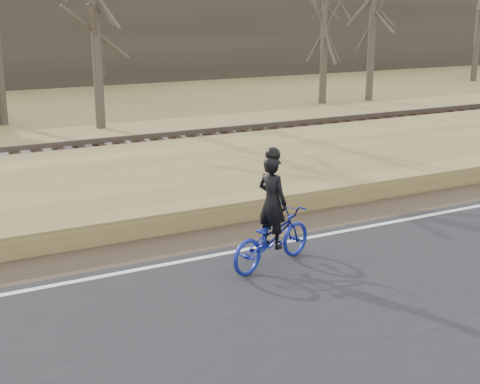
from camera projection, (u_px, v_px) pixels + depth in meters
name	position (u px, v px, depth m)	size (l,w,h in m)	color
ground	(437.00, 220.00, 14.35)	(120.00, 120.00, 0.00)	#9C8A4F
edge_line	(431.00, 215.00, 14.50)	(120.00, 0.12, 0.01)	silver
shoulder	(400.00, 205.00, 15.36)	(120.00, 1.60, 0.04)	#473A2B
embankment	(325.00, 170.00, 17.86)	(120.00, 5.00, 0.44)	#9C8A4F
ballast	(256.00, 144.00, 21.10)	(120.00, 3.00, 0.45)	slate
railroad	(256.00, 135.00, 21.01)	(120.00, 2.40, 0.29)	black
treeline_backdrop	(73.00, 32.00, 39.08)	(120.00, 4.00, 6.00)	#383328
cyclist	(272.00, 229.00, 11.53)	(2.03, 1.24, 2.11)	navy
bare_tree_near_left	(96.00, 42.00, 24.41)	(0.36, 0.36, 6.34)	#4B4337
bare_tree_center	(325.00, 23.00, 30.69)	(0.36, 0.36, 7.38)	#4B4337
bare_tree_right	(372.00, 27.00, 31.73)	(0.36, 0.36, 6.94)	#4B4337
bare_tree_far_right	(480.00, 4.00, 39.90)	(0.36, 0.36, 9.11)	#4B4337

